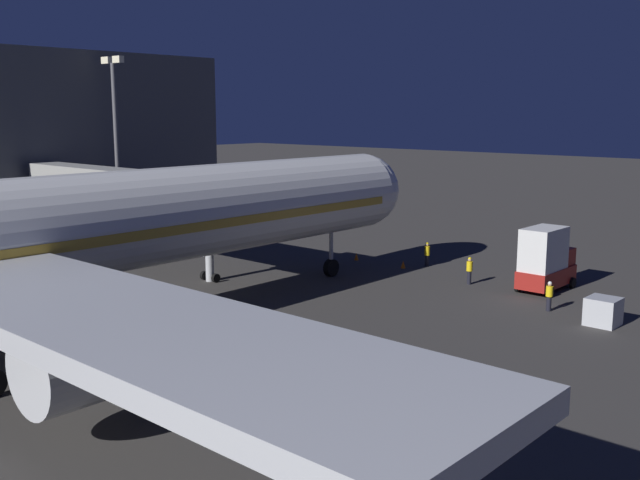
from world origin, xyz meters
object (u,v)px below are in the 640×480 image
Objects in this scene: traffic_cone_nose_starboard at (356,257)px; ground_crew_by_belt_loader at (427,253)px; traffic_cone_nose_port at (403,264)px; ground_crew_marshaller_fwd at (469,269)px; jet_bridge at (138,189)px; apron_floodlight_mast at (116,132)px; ops_van at (546,259)px; baggage_container_near_belt at (603,311)px; ground_crew_under_port_wing at (549,295)px.

ground_crew_by_belt_loader is at bearing -161.98° from traffic_cone_nose_starboard.
ground_crew_marshaller_fwd is at bearing 168.91° from traffic_cone_nose_port.
apron_floodlight_mast is at bearing -26.98° from jet_bridge.
jet_bridge reaches higher than ops_van.
ops_van is at bearing -42.22° from baggage_container_near_belt.
ground_crew_by_belt_loader is 3.27× the size of traffic_cone_nose_starboard.
traffic_cone_nose_starboard is (-23.30, -5.78, -9.18)m from apron_floodlight_mast.
apron_floodlight_mast is 29.75m from traffic_cone_nose_port.
jet_bridge is 20.23m from traffic_cone_nose_port.
traffic_cone_nose_port is (-15.28, -12.10, -5.43)m from jet_bridge.
ops_van reaches higher than traffic_cone_nose_starboard.
apron_floodlight_mast is 39.61m from ops_van.
ground_crew_marshaller_fwd is at bearing 21.03° from ops_van.
apron_floodlight_mast is at bearing 7.66° from ground_crew_marshaller_fwd.
ops_van is 2.71× the size of ground_crew_under_port_wing.
ground_crew_by_belt_loader is at bearing -22.46° from baggage_container_near_belt.
traffic_cone_nose_port is at bearing -15.92° from baggage_container_near_belt.
ops_van is 4.91m from ground_crew_marshaller_fwd.
jet_bridge is 21.80m from ground_crew_by_belt_loader.
ground_crew_marshaller_fwd is (4.48, 1.72, -1.02)m from ops_van.
ground_crew_under_port_wing is at bearing 167.26° from traffic_cone_nose_starboard.
ground_crew_marshaller_fwd is at bearing -18.76° from baggage_container_near_belt.
jet_bridge reaches higher than ground_crew_by_belt_loader.
apron_floodlight_mast is 9.21× the size of ground_crew_under_port_wing.
baggage_container_near_belt is at bearing -166.82° from jet_bridge.
baggage_container_near_belt is 0.90× the size of ground_crew_by_belt_loader.
ground_crew_under_port_wing is (-28.30, -8.16, -4.74)m from jet_bridge.
apron_floodlight_mast is 41.64m from ground_crew_under_port_wing.
traffic_cone_nose_port is at bearing -11.09° from ground_crew_marshaller_fwd.
ground_crew_by_belt_loader is (-28.61, -7.50, -8.46)m from apron_floodlight_mast.
ground_crew_marshaller_fwd is 6.37m from traffic_cone_nose_port.
ops_van is at bearing 172.90° from ground_crew_by_belt_loader.
baggage_container_near_belt is at bearing 167.32° from traffic_cone_nose_starboard.
apron_floodlight_mast is at bearing 2.58° from ground_crew_under_port_wing.
ground_crew_under_port_wing is at bearing -163.91° from jet_bridge.
ops_van is 5.13m from ground_crew_under_port_wing.
traffic_cone_nose_port is (6.21, -1.22, -0.74)m from ground_crew_marshaller_fwd.
ground_crew_by_belt_loader is 5.63m from traffic_cone_nose_starboard.
jet_bridge is 29.83m from ground_crew_under_port_wing.
apron_floodlight_mast is 29.25× the size of traffic_cone_nose_starboard.
jet_bridge is 29.10m from ops_van.
apron_floodlight_mast reaches higher than traffic_cone_nose_starboard.
jet_bridge reaches higher than traffic_cone_nose_port.
baggage_container_near_belt reaches higher than traffic_cone_nose_port.
ground_crew_marshaller_fwd reaches higher than ground_crew_under_port_wing.
traffic_cone_nose_starboard is (15.09, 0.51, -1.76)m from ops_van.
ops_van reaches higher than ground_crew_by_belt_loader.
apron_floodlight_mast is at bearing 9.30° from ops_van.
baggage_container_near_belt is 0.88× the size of ground_crew_marshaller_fwd.
baggage_container_near_belt is 21.34m from traffic_cone_nose_starboard.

